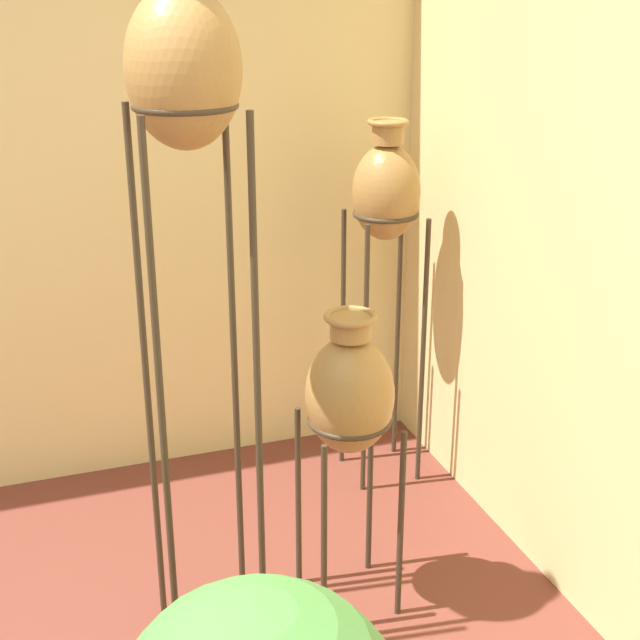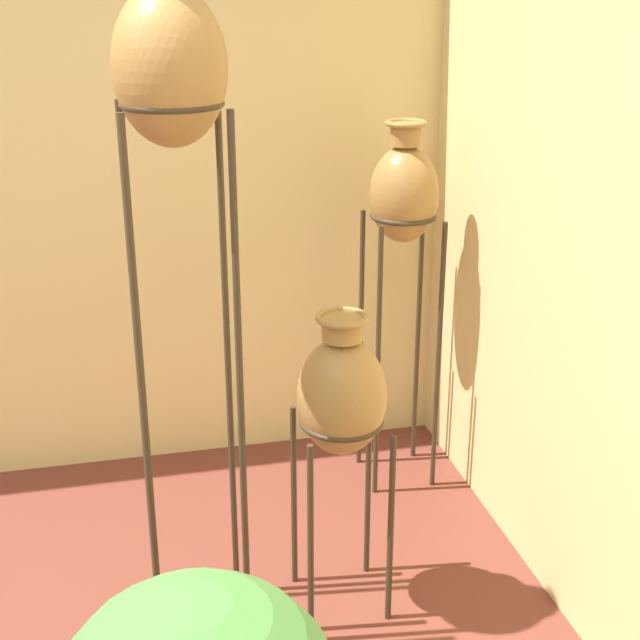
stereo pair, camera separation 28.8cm
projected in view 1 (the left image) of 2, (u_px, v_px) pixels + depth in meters
vase_stand_tall at (184, 90)px, 2.24m from camera, size 0.30×0.30×2.01m
vase_stand_medium at (386, 200)px, 3.37m from camera, size 0.27×0.27×1.47m
vase_stand_short at (350, 397)px, 2.74m from camera, size 0.28×0.28×1.02m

